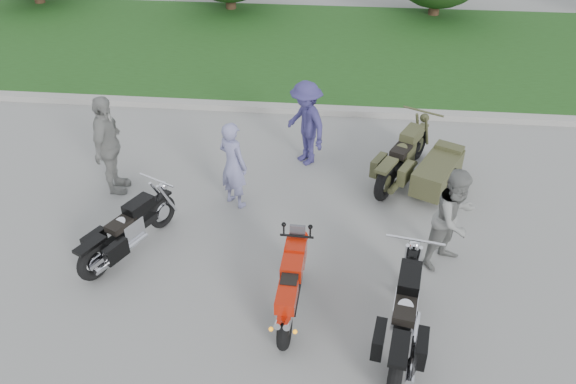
# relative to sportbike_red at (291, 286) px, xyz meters

# --- Properties ---
(ground) EXTENTS (80.00, 80.00, 0.00)m
(ground) POSITION_rel_sportbike_red_xyz_m (-0.43, 0.40, -0.51)
(ground) COLOR gray
(ground) RESTS_ON ground
(curb) EXTENTS (60.00, 0.30, 0.15)m
(curb) POSITION_rel_sportbike_red_xyz_m (-0.43, 6.40, -0.43)
(curb) COLOR #9F9D96
(curb) RESTS_ON ground
(grass_strip) EXTENTS (60.00, 8.00, 0.14)m
(grass_strip) POSITION_rel_sportbike_red_xyz_m (-0.43, 10.55, -0.44)
(grass_strip) COLOR #245A1F
(grass_strip) RESTS_ON ground
(sportbike_red) EXTENTS (0.34, 1.82, 0.86)m
(sportbike_red) POSITION_rel_sportbike_red_xyz_m (0.00, 0.00, 0.00)
(sportbike_red) COLOR black
(sportbike_red) RESTS_ON ground
(cruiser_left) EXTENTS (1.07, 1.96, 0.82)m
(cruiser_left) POSITION_rel_sportbike_red_xyz_m (-2.76, 1.03, -0.09)
(cruiser_left) COLOR black
(cruiser_left) RESTS_ON ground
(cruiser_right) EXTENTS (0.57, 2.35, 0.91)m
(cruiser_right) POSITION_rel_sportbike_red_xyz_m (1.55, -0.40, -0.04)
(cruiser_right) COLOR black
(cruiser_right) RESTS_ON ground
(cruiser_sidecar) EXTENTS (1.77, 2.23, 0.92)m
(cruiser_sidecar) POSITION_rel_sportbike_red_xyz_m (2.16, 3.48, -0.08)
(cruiser_sidecar) COLOR black
(cruiser_sidecar) RESTS_ON ground
(person_stripe) EXTENTS (0.72, 0.67, 1.66)m
(person_stripe) POSITION_rel_sportbike_red_xyz_m (-1.27, 2.58, 0.32)
(person_stripe) COLOR #8080AE
(person_stripe) RESTS_ON ground
(person_grey) EXTENTS (1.05, 1.04, 1.71)m
(person_grey) POSITION_rel_sportbike_red_xyz_m (2.39, 1.34, 0.35)
(person_grey) COLOR gray
(person_grey) RESTS_ON ground
(person_denim) EXTENTS (1.21, 1.29, 1.75)m
(person_denim) POSITION_rel_sportbike_red_xyz_m (-0.10, 4.17, 0.37)
(person_denim) COLOR navy
(person_denim) RESTS_ON ground
(person_back) EXTENTS (0.53, 1.15, 1.92)m
(person_back) POSITION_rel_sportbike_red_xyz_m (-3.59, 2.79, 0.45)
(person_back) COLOR gray
(person_back) RESTS_ON ground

